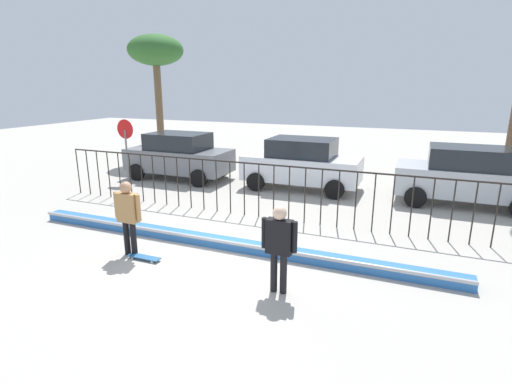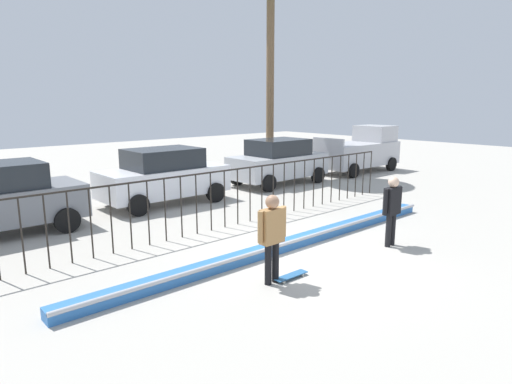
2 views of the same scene
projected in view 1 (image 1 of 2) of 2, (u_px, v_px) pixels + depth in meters
name	position (u px, v px, depth m)	size (l,w,h in m)	color
ground_plane	(210.00, 255.00, 9.12)	(60.00, 60.00, 0.00)	#ADA89E
bowl_coping_ledge	(221.00, 242.00, 9.56)	(11.00, 0.40, 0.27)	#2D6BB7
perimeter_fence	(259.00, 184.00, 11.51)	(14.04, 0.04, 1.62)	black
skateboarder	(128.00, 212.00, 8.86)	(0.71, 0.26, 1.75)	black
skateboard	(144.00, 257.00, 8.87)	(0.80, 0.20, 0.07)	#26598C
camera_operator	(279.00, 242.00, 7.24)	(0.69, 0.26, 1.71)	black
parked_car_gray	(179.00, 156.00, 16.33)	(4.30, 2.12, 1.90)	slate
parked_car_white	(302.00, 163.00, 14.72)	(4.30, 2.12, 1.90)	silver
parked_car_silver	(467.00, 176.00, 12.73)	(4.30, 2.12, 1.90)	#B7BABF
stop_sign	(126.00, 142.00, 15.61)	(0.76, 0.07, 2.50)	slate
palm_tree_short	(156.00, 53.00, 19.50)	(2.73, 2.73, 6.21)	brown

